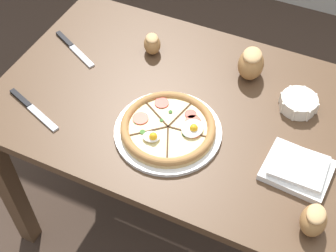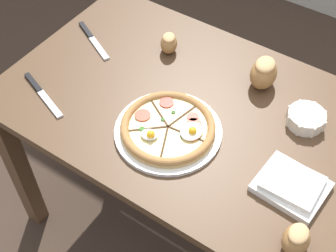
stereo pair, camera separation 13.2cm
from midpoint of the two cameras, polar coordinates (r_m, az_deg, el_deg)
name	(u,v)px [view 2 (the right image)]	position (r m, az deg, el deg)	size (l,w,h in m)	color
ground_plane	(203,233)	(1.99, 6.25, -12.97)	(12.00, 12.00, 0.00)	#3D2D23
dining_table	(214,140)	(1.48, 8.24, -1.88)	(1.34, 0.74, 0.72)	#513823
pizza	(168,129)	(1.33, 2.87, -0.48)	(0.31, 0.31, 0.05)	white
ramekin_bowl	(306,118)	(1.43, 19.05, 0.75)	(0.12, 0.12, 0.04)	silver
napkin_folded	(292,185)	(1.28, 17.74, -7.08)	(0.18, 0.16, 0.04)	white
bread_piece_near	(264,72)	(1.49, 14.13, 6.22)	(0.10, 0.12, 0.10)	#A3703D
bread_piece_mid	(169,43)	(1.57, 2.54, 9.98)	(0.09, 0.09, 0.07)	#A3703D
bread_piece_far	(296,239)	(1.18, 18.60, -13.12)	(0.06, 0.08, 0.08)	#A3703D
knife_main	(42,94)	(1.48, -12.62, 3.67)	(0.22, 0.09, 0.01)	silver
knife_spare	(93,40)	(1.64, -6.84, 10.27)	(0.21, 0.12, 0.01)	silver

